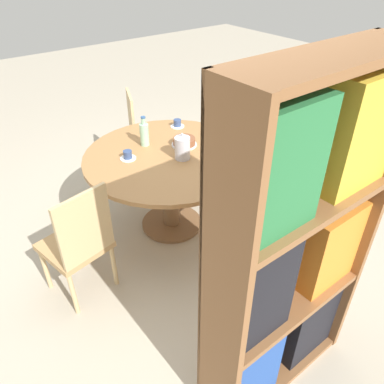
# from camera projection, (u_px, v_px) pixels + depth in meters

# --- Properties ---
(ground_plane) EXTENTS (14.00, 14.00, 0.00)m
(ground_plane) POSITION_uv_depth(u_px,v_px,m) (172.00, 224.00, 3.55)
(ground_plane) COLOR #B2A893
(dining_table) EXTENTS (1.43, 1.43, 0.75)m
(dining_table) POSITION_uv_depth(u_px,v_px,m) (170.00, 169.00, 3.21)
(dining_table) COLOR brown
(dining_table) RESTS_ON ground_plane
(chair_a) EXTENTS (0.49, 0.49, 0.95)m
(chair_a) POSITION_uv_depth(u_px,v_px,m) (79.00, 242.00, 2.62)
(chair_a) COLOR tan
(chair_a) RESTS_ON ground_plane
(chair_b) EXTENTS (0.58, 0.58, 0.95)m
(chair_b) POSITION_uv_depth(u_px,v_px,m) (286.00, 197.00, 3.07)
(chair_b) COLOR tan
(chair_b) RESTS_ON ground_plane
(chair_c) EXTENTS (0.55, 0.55, 0.95)m
(chair_c) POSITION_uv_depth(u_px,v_px,m) (145.00, 134.00, 4.05)
(chair_c) COLOR tan
(chair_c) RESTS_ON ground_plane
(bookshelf) EXTENTS (0.98, 0.28, 1.93)m
(bookshelf) POSITION_uv_depth(u_px,v_px,m) (290.00, 260.00, 1.84)
(bookshelf) COLOR brown
(bookshelf) RESTS_ON ground_plane
(coffee_pot) EXTENTS (0.13, 0.13, 0.23)m
(coffee_pot) POSITION_uv_depth(u_px,v_px,m) (182.00, 147.00, 3.01)
(coffee_pot) COLOR silver
(coffee_pot) RESTS_ON dining_table
(water_bottle) EXTENTS (0.08, 0.08, 0.26)m
(water_bottle) POSITION_uv_depth(u_px,v_px,m) (144.00, 134.00, 3.21)
(water_bottle) COLOR #99C6A3
(water_bottle) RESTS_ON dining_table
(cake_main) EXTENTS (0.22, 0.22, 0.07)m
(cake_main) POSITION_uv_depth(u_px,v_px,m) (184.00, 142.00, 3.24)
(cake_main) COLOR silver
(cake_main) RESTS_ON dining_table
(cup_a) EXTENTS (0.13, 0.13, 0.07)m
(cup_a) POSITION_uv_depth(u_px,v_px,m) (227.00, 136.00, 3.35)
(cup_a) COLOR white
(cup_a) RESTS_ON dining_table
(cup_b) EXTENTS (0.13, 0.13, 0.07)m
(cup_b) POSITION_uv_depth(u_px,v_px,m) (177.00, 124.00, 3.56)
(cup_b) COLOR white
(cup_b) RESTS_ON dining_table
(cup_c) EXTENTS (0.13, 0.13, 0.07)m
(cup_c) POSITION_uv_depth(u_px,v_px,m) (128.00, 156.00, 3.05)
(cup_c) COLOR white
(cup_c) RESTS_ON dining_table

